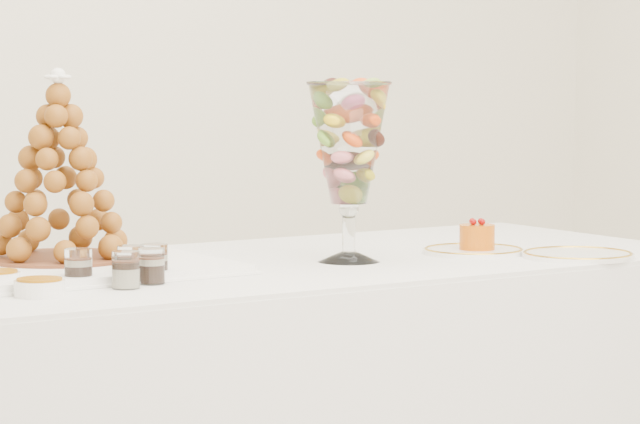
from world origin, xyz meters
TOP-DOWN VIEW (x-y plane):
  - lace_tray at (-0.42, 0.45)m, footprint 0.63×0.49m
  - macaron_vase at (0.17, 0.32)m, footprint 0.18×0.18m
  - cake_plate at (0.50, 0.30)m, footprint 0.23×0.23m
  - spare_plate at (0.65, 0.12)m, footprint 0.25×0.25m
  - verrine_a at (-0.48, 0.26)m, footprint 0.06×0.06m
  - verrine_b at (-0.37, 0.27)m, footprint 0.07×0.07m
  - verrine_c at (-0.32, 0.27)m, footprint 0.06×0.06m
  - verrine_d at (-0.41, 0.18)m, footprint 0.07×0.07m
  - verrine_e at (-0.35, 0.21)m, footprint 0.06×0.06m
  - ramekin_front at (-0.59, 0.17)m, footprint 0.10×0.10m
  - croquembouche at (-0.41, 0.53)m, footprint 0.32×0.32m
  - mousse_cake at (0.50, 0.29)m, footprint 0.08×0.08m

SIDE VIEW (x-z plane):
  - spare_plate at x=0.65m, z-range 0.80..0.81m
  - cake_plate at x=0.50m, z-range 0.80..0.81m
  - lace_tray at x=-0.42m, z-range 0.80..0.82m
  - ramekin_front at x=-0.59m, z-range 0.80..0.83m
  - verrine_e at x=-0.35m, z-range 0.80..0.87m
  - verrine_b at x=-0.37m, z-range 0.80..0.87m
  - verrine_c at x=-0.32m, z-range 0.80..0.87m
  - verrine_d at x=-0.41m, z-range 0.80..0.87m
  - verrine_a at x=-0.48m, z-range 0.80..0.87m
  - mousse_cake at x=0.50m, z-range 0.80..0.87m
  - croquembouche at x=-0.41m, z-range 0.81..1.21m
  - macaron_vase at x=0.17m, z-range 0.86..1.25m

